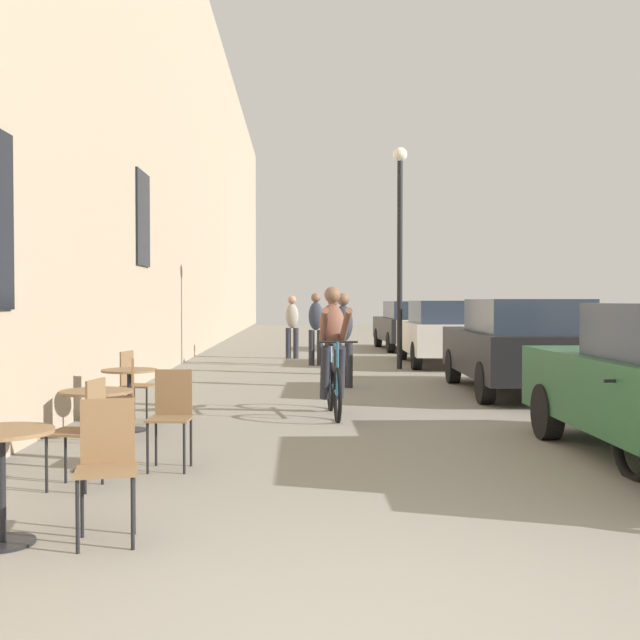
# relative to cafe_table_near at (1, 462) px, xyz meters

# --- Properties ---
(building_facade_left) EXTENTS (0.54, 68.00, 11.05)m
(building_facade_left) POSITION_rel_cafe_table_near_xyz_m (-1.23, 12.39, 5.00)
(building_facade_left) COLOR tan
(building_facade_left) RESTS_ON ground_plane
(cafe_table_near) EXTENTS (0.64, 0.64, 0.72)m
(cafe_table_near) POSITION_rel_cafe_table_near_xyz_m (0.00, 0.00, 0.00)
(cafe_table_near) COLOR black
(cafe_table_near) RESTS_ON ground_plane
(cafe_chair_near_toward_street) EXTENTS (0.44, 0.44, 0.89)m
(cafe_chair_near_toward_street) POSITION_rel_cafe_table_near_xyz_m (0.64, 0.07, -0.00)
(cafe_chair_near_toward_street) COLOR black
(cafe_chair_near_toward_street) RESTS_ON ground_plane
(cafe_table_mid) EXTENTS (0.64, 0.64, 0.72)m
(cafe_table_mid) POSITION_rel_cafe_table_near_xyz_m (0.04, 2.10, 0.00)
(cafe_table_mid) COLOR black
(cafe_table_mid) RESTS_ON ground_plane
(cafe_chair_mid_toward_street) EXTENTS (0.44, 0.44, 0.89)m
(cafe_chair_mid_toward_street) POSITION_rel_cafe_table_near_xyz_m (0.12, 1.42, -0.00)
(cafe_chair_mid_toward_street) COLOR black
(cafe_chair_mid_toward_street) RESTS_ON ground_plane
(cafe_chair_mid_toward_wall) EXTENTS (0.40, 0.40, 0.89)m
(cafe_chair_mid_toward_wall) POSITION_rel_cafe_table_near_xyz_m (0.70, 2.17, -0.00)
(cafe_chair_mid_toward_wall) COLOR black
(cafe_chair_mid_toward_wall) RESTS_ON ground_plane
(cafe_table_far) EXTENTS (0.64, 0.64, 0.72)m
(cafe_table_far) POSITION_rel_cafe_table_near_xyz_m (-0.12, 4.19, 0.00)
(cafe_table_far) COLOR black
(cafe_table_far) RESTS_ON ground_plane
(cafe_chair_far_toward_street) EXTENTS (0.46, 0.46, 0.89)m
(cafe_chair_far_toward_street) POSITION_rel_cafe_table_near_xyz_m (-0.20, 4.83, -0.00)
(cafe_chair_far_toward_street) COLOR black
(cafe_chair_far_toward_street) RESTS_ON ground_plane
(cafe_chair_far_toward_wall) EXTENTS (0.46, 0.46, 0.89)m
(cafe_chair_far_toward_wall) POSITION_rel_cafe_table_near_xyz_m (-0.05, 3.55, -0.00)
(cafe_chair_far_toward_wall) COLOR black
(cafe_chair_far_toward_wall) RESTS_ON ground_plane
(cyclist_on_bicycle) EXTENTS (0.52, 1.76, 1.74)m
(cyclist_on_bicycle) POSITION_rel_cafe_table_near_xyz_m (2.31, 5.44, 0.29)
(cyclist_on_bicycle) COLOR black
(cyclist_on_bicycle) RESTS_ON ground_plane
(pedestrian_near) EXTENTS (0.38, 0.29, 1.65)m
(pedestrian_near) POSITION_rel_cafe_table_near_xyz_m (2.63, 8.58, 0.41)
(pedestrian_near) COLOR #26262D
(pedestrian_near) RESTS_ON ground_plane
(pedestrian_mid) EXTENTS (0.36, 0.27, 1.62)m
(pedestrian_mid) POSITION_rel_cafe_table_near_xyz_m (2.56, 10.97, 0.39)
(pedestrian_mid) COLOR #26262D
(pedestrian_mid) RESTS_ON ground_plane
(pedestrian_far) EXTENTS (0.38, 0.29, 1.69)m
(pedestrian_far) POSITION_rel_cafe_table_near_xyz_m (2.26, 13.17, 0.43)
(pedestrian_far) COLOR #26262D
(pedestrian_far) RESTS_ON ground_plane
(pedestrian_furthest) EXTENTS (0.36, 0.27, 1.64)m
(pedestrian_furthest) POSITION_rel_cafe_table_near_xyz_m (1.68, 15.29, 0.40)
(pedestrian_furthest) COLOR #26262D
(pedestrian_furthest) RESTS_ON ground_plane
(street_lamp) EXTENTS (0.32, 0.32, 4.90)m
(street_lamp) POSITION_rel_cafe_table_near_xyz_m (4.09, 12.18, 2.59)
(street_lamp) COLOR black
(street_lamp) RESTS_ON ground_plane
(parked_car_second) EXTENTS (1.96, 4.40, 1.54)m
(parked_car_second) POSITION_rel_cafe_table_near_xyz_m (5.46, 7.65, 0.28)
(parked_car_second) COLOR black
(parked_car_second) RESTS_ON ground_plane
(parked_car_third) EXTENTS (1.89, 4.30, 1.52)m
(parked_car_third) POSITION_rel_cafe_table_near_xyz_m (5.27, 13.23, 0.26)
(parked_car_third) COLOR beige
(parked_car_third) RESTS_ON ground_plane
(parked_car_fourth) EXTENTS (1.87, 4.25, 1.49)m
(parked_car_fourth) POSITION_rel_cafe_table_near_xyz_m (5.28, 18.70, 0.25)
(parked_car_fourth) COLOR black
(parked_car_fourth) RESTS_ON ground_plane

